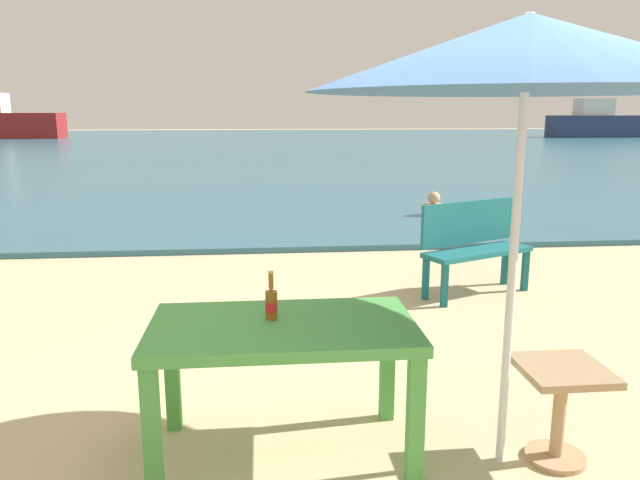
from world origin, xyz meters
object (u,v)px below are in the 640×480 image
object	(u,v)px
swimmer_person	(434,206)
boat_ferry	(600,123)
picnic_table_green	(283,343)
bench_teal_center	(473,242)
beer_bottle_amber	(271,302)
patio_umbrella	(527,53)
side_table_wood	(560,399)

from	to	relation	value
swimmer_person	boat_ferry	world-z (taller)	boat_ferry
picnic_table_green	bench_teal_center	bearing A→B (deg)	54.10
bench_teal_center	swimmer_person	distance (m)	4.33
beer_bottle_amber	patio_umbrella	distance (m)	1.77
side_table_wood	swimmer_person	bearing A→B (deg)	79.15
boat_ferry	patio_umbrella	bearing A→B (deg)	-120.44
side_table_wood	bench_teal_center	bearing A→B (deg)	79.08
picnic_table_green	boat_ferry	world-z (taller)	boat_ferry
bench_teal_center	boat_ferry	world-z (taller)	boat_ferry
bench_teal_center	boat_ferry	size ratio (longest dim) A/B	0.18
bench_teal_center	patio_umbrella	bearing A→B (deg)	-106.46
boat_ferry	picnic_table_green	bearing A→B (deg)	-121.88
bench_teal_center	swimmer_person	xyz separation A→B (m)	(0.81, 4.24, -0.30)
patio_umbrella	boat_ferry	bearing A→B (deg)	59.56
beer_bottle_amber	side_table_wood	bearing A→B (deg)	-9.93
beer_bottle_amber	boat_ferry	distance (m)	43.34
bench_teal_center	beer_bottle_amber	bearing A→B (deg)	-127.32
picnic_table_green	bench_teal_center	size ratio (longest dim) A/B	1.13
beer_bottle_amber	swimmer_person	distance (m)	7.60
side_table_wood	swimmer_person	distance (m)	7.40
side_table_wood	bench_teal_center	xyz separation A→B (m)	(0.58, 3.02, 0.19)
picnic_table_green	swimmer_person	xyz separation A→B (m)	(2.85, 7.07, -0.41)
picnic_table_green	swimmer_person	distance (m)	7.63
beer_bottle_amber	swimmer_person	bearing A→B (deg)	67.41
swimmer_person	side_table_wood	bearing A→B (deg)	-100.85
bench_teal_center	side_table_wood	bearing A→B (deg)	-100.92
patio_umbrella	swimmer_person	bearing A→B (deg)	76.82
bench_teal_center	boat_ferry	bearing A→B (deg)	58.47
patio_umbrella	side_table_wood	distance (m)	1.79
bench_teal_center	picnic_table_green	bearing A→B (deg)	-125.90
beer_bottle_amber	side_table_wood	world-z (taller)	beer_bottle_amber
beer_bottle_amber	boat_ferry	size ratio (longest dim) A/B	0.04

